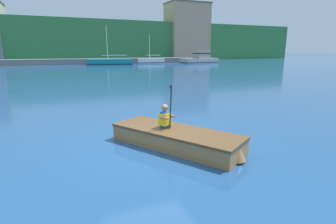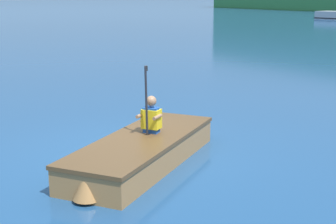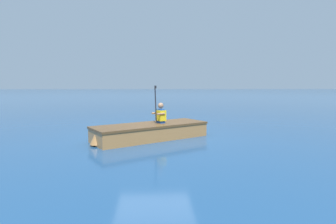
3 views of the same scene
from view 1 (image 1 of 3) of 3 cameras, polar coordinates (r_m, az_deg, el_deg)
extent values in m
plane|color=navy|center=(6.65, -3.37, -7.92)|extent=(300.00, 300.00, 0.00)
cube|color=#387A3D|center=(68.60, -22.03, 14.13)|extent=(120.00, 20.00, 8.71)
cube|color=tan|center=(68.30, 4.12, 16.92)|extent=(9.83, 6.68, 13.17)
cube|color=brown|center=(69.04, 4.23, 22.51)|extent=(10.13, 6.98, 0.30)
cube|color=slate|center=(47.60, -20.91, 10.22)|extent=(50.07, 2.40, 0.90)
cube|color=#9EA3A8|center=(49.25, 6.94, 11.03)|extent=(7.50, 3.71, 0.84)
cube|color=black|center=(49.26, 6.93, 10.71)|extent=(7.55, 3.76, 0.10)
cube|color=gray|center=(49.45, 7.31, 12.34)|extent=(2.91, 2.45, 1.41)
cube|color=#19232D|center=(49.44, 7.31, 12.54)|extent=(2.94, 2.47, 0.20)
cube|color=#197A84|center=(43.90, -12.48, 10.58)|extent=(7.37, 3.65, 0.91)
cube|color=black|center=(43.91, -12.46, 10.19)|extent=(7.42, 3.70, 0.10)
cylinder|color=silver|center=(43.88, -13.17, 14.54)|extent=(0.10, 0.10, 5.20)
cylinder|color=silver|center=(43.84, -11.61, 12.00)|extent=(3.81, 0.95, 0.07)
cube|color=white|center=(47.64, -3.72, 11.02)|extent=(4.82, 2.05, 0.84)
cube|color=black|center=(47.65, -3.71, 10.69)|extent=(4.87, 2.10, 0.10)
cylinder|color=silver|center=(47.56, -4.05, 13.97)|extent=(0.10, 0.10, 4.07)
cylinder|color=silver|center=(47.70, -3.17, 12.25)|extent=(2.55, 0.47, 0.07)
cube|color=#A3703D|center=(6.71, 1.68, -5.68)|extent=(2.70, 3.48, 0.45)
cube|color=brown|center=(6.65, 1.69, -4.11)|extent=(2.75, 3.54, 0.06)
cube|color=brown|center=(6.65, 1.69, -4.19)|extent=(2.28, 2.97, 0.02)
cone|color=#A3703D|center=(6.00, 14.82, -8.30)|extent=(0.53, 0.53, 0.40)
cube|color=#A3703D|center=(6.79, -0.09, -3.89)|extent=(0.98, 0.68, 0.03)
cube|color=#1E4CA5|center=(6.77, -0.67, -1.66)|extent=(0.29, 0.26, 0.42)
cube|color=yellow|center=(6.76, -0.67, -1.49)|extent=(0.36, 0.33, 0.32)
sphere|color=#997051|center=(6.69, -0.68, 0.96)|extent=(0.17, 0.17, 0.17)
cylinder|color=#997051|center=(6.58, -0.82, -1.34)|extent=(0.18, 0.25, 0.06)
cylinder|color=#997051|center=(6.82, 0.68, -0.82)|extent=(0.18, 0.25, 0.06)
cylinder|color=#232328|center=(6.58, 0.58, 1.14)|extent=(0.07, 0.09, 1.11)
cylinder|color=black|center=(6.49, 0.59, 5.57)|extent=(0.05, 0.05, 0.08)
camera|label=2|loc=(9.41, 58.40, 8.91)|focal=55.00mm
camera|label=3|loc=(11.88, 37.77, 6.43)|focal=28.00mm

